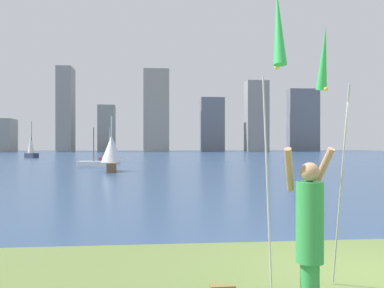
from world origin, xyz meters
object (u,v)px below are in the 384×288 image
object	(u,v)px
kite_flag_right	(325,66)
sailboat_1	(112,153)
sailboat_6	(31,148)
sailboat_0	(110,150)
person	(310,223)
kite_flag_left	(278,37)
sailboat_5	(94,164)

from	to	relation	value
kite_flag_right	sailboat_1	xyz separation A→B (m)	(-5.07, 24.96, -1.81)
sailboat_1	sailboat_6	xyz separation A→B (m)	(-13.13, 29.89, 0.05)
sailboat_0	sailboat_1	xyz separation A→B (m)	(1.34, -15.31, 0.07)
kite_flag_right	sailboat_0	xyz separation A→B (m)	(-6.42, 40.27, -1.87)
person	sailboat_0	distance (m)	41.43
kite_flag_right	kite_flag_left	bearing A→B (deg)	-135.25
kite_flag_left	sailboat_0	distance (m)	41.68
sailboat_1	sailboat_5	xyz separation A→B (m)	(-1.99, 6.24, -1.03)
person	kite_flag_left	size ratio (longest dim) A/B	0.50
sailboat_1	sailboat_6	distance (m)	32.64
kite_flag_left	sailboat_6	xyz separation A→B (m)	(-17.19, 55.85, -1.91)
sailboat_0	kite_flag_right	bearing A→B (deg)	-80.94
sailboat_0	person	bearing A→B (deg)	-81.79
kite_flag_right	person	bearing A→B (deg)	-124.74
person	sailboat_0	world-z (taller)	sailboat_0
sailboat_6	sailboat_1	bearing A→B (deg)	-66.29
kite_flag_left	sailboat_5	bearing A→B (deg)	100.64
kite_flag_left	sailboat_0	size ratio (longest dim) A/B	1.06
kite_flag_right	sailboat_1	bearing A→B (deg)	101.49
kite_flag_left	sailboat_1	world-z (taller)	sailboat_1
sailboat_0	sailboat_6	size ratio (longest dim) A/B	0.73
sailboat_0	sailboat_5	distance (m)	9.14
kite_flag_right	sailboat_1	world-z (taller)	sailboat_1
kite_flag_left	kite_flag_right	size ratio (longest dim) A/B	1.05
kite_flag_right	sailboat_0	world-z (taller)	kite_flag_right
sailboat_5	sailboat_6	xyz separation A→B (m)	(-11.14, 23.64, 1.08)
kite_flag_right	sailboat_6	world-z (taller)	sailboat_6
person	sailboat_6	world-z (taller)	sailboat_6
sailboat_6	kite_flag_right	bearing A→B (deg)	-71.64
sailboat_5	sailboat_6	distance (m)	26.16
kite_flag_right	sailboat_5	distance (m)	32.12
sailboat_1	sailboat_5	world-z (taller)	sailboat_1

